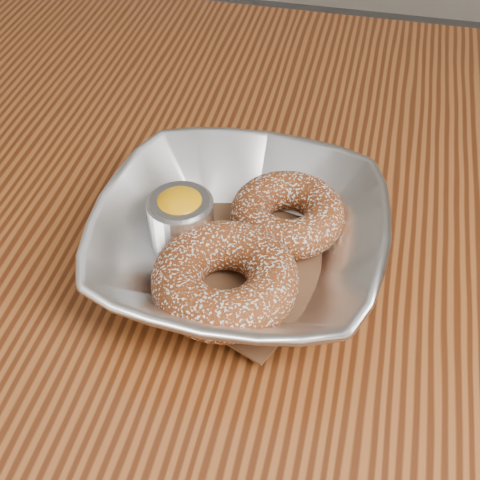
% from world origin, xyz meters
% --- Properties ---
extents(table, '(1.20, 0.80, 0.75)m').
position_xyz_m(table, '(0.00, 0.00, 0.65)').
color(table, brown).
rests_on(table, ground_plane).
extents(serving_bowl, '(0.23, 0.23, 0.06)m').
position_xyz_m(serving_bowl, '(0.04, -0.06, 0.78)').
color(serving_bowl, silver).
rests_on(serving_bowl, table).
extents(parchment, '(0.19, 0.19, 0.00)m').
position_xyz_m(parchment, '(0.04, -0.06, 0.76)').
color(parchment, brown).
rests_on(parchment, table).
extents(donut_back, '(0.12, 0.12, 0.03)m').
position_xyz_m(donut_back, '(0.07, -0.01, 0.78)').
color(donut_back, maroon).
rests_on(donut_back, parchment).
extents(donut_front, '(0.13, 0.13, 0.04)m').
position_xyz_m(donut_front, '(0.03, -0.10, 0.78)').
color(donut_front, maroon).
rests_on(donut_front, parchment).
extents(ramekin, '(0.05, 0.05, 0.05)m').
position_xyz_m(ramekin, '(-0.01, -0.05, 0.79)').
color(ramekin, silver).
rests_on(ramekin, table).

